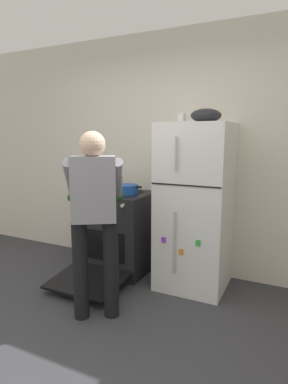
% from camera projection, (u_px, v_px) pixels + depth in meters
% --- Properties ---
extents(ground, '(8.00, 8.00, 0.00)m').
position_uv_depth(ground, '(64.00, 363.00, 2.25)').
color(ground, '#38383D').
extents(kitchen_wall_back, '(6.00, 0.10, 2.70)m').
position_uv_depth(kitchen_wall_back, '(169.00, 154.00, 3.74)').
color(kitchen_wall_back, silver).
rests_on(kitchen_wall_back, ground).
extents(refrigerator, '(0.68, 0.72, 1.69)m').
position_uv_depth(refrigerator, '(195.00, 207.00, 3.30)').
color(refrigerator, white).
rests_on(refrigerator, ground).
extents(stove_range, '(0.76, 1.23, 0.92)m').
position_uv_depth(stove_range, '(117.00, 232.00, 3.75)').
color(stove_range, black).
rests_on(stove_range, ground).
extents(person_cook, '(0.68, 0.74, 1.60)m').
position_uv_depth(person_cook, '(94.00, 208.00, 2.70)').
color(person_cook, black).
rests_on(person_cook, ground).
extents(red_pot, '(0.35, 0.25, 0.10)m').
position_uv_depth(red_pot, '(127.00, 189.00, 3.56)').
color(red_pot, '#19479E').
rests_on(red_pot, stove_range).
extents(coffee_mug, '(0.11, 0.08, 0.10)m').
position_uv_depth(coffee_mug, '(182.00, 118.00, 3.26)').
color(coffee_mug, silver).
rests_on(coffee_mug, refrigerator).
extents(pepper_mill, '(0.05, 0.05, 0.15)m').
position_uv_depth(pepper_mill, '(104.00, 182.00, 3.98)').
color(pepper_mill, brown).
rests_on(pepper_mill, stove_range).
extents(mixing_bowl, '(0.30, 0.30, 0.13)m').
position_uv_depth(mixing_bowl, '(206.00, 116.00, 3.11)').
color(mixing_bowl, black).
rests_on(mixing_bowl, refrigerator).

